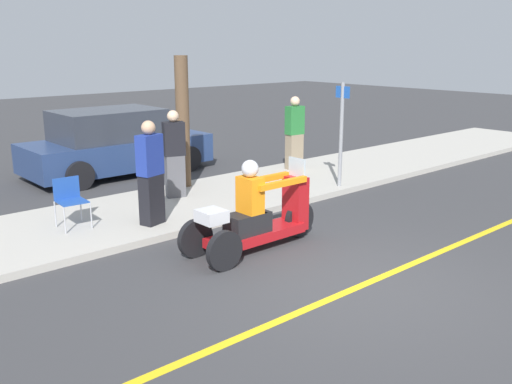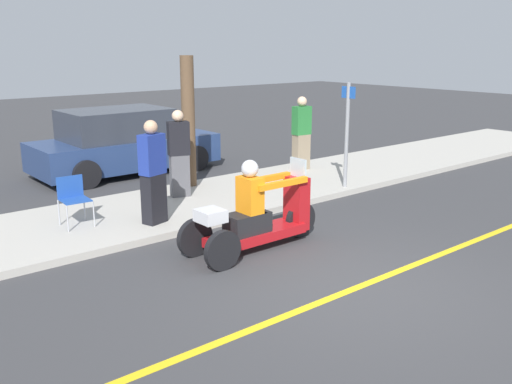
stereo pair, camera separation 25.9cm
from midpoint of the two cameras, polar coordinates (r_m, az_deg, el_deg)
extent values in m
plane|color=#38383A|center=(7.70, 11.15, -9.33)|extent=(60.00, 60.00, 0.00)
cube|color=gold|center=(7.61, 10.54, -9.57)|extent=(24.00, 0.12, 0.01)
cube|color=#B2ADA3|center=(10.98, -7.61, -1.53)|extent=(28.00, 2.80, 0.12)
cylinder|color=black|center=(9.40, 5.27, -2.77)|extent=(0.58, 0.10, 0.58)
cylinder|color=black|center=(8.01, -2.43, -5.86)|extent=(0.58, 0.10, 0.58)
cylinder|color=black|center=(8.54, -5.26, -4.58)|extent=(0.58, 0.10, 0.58)
cube|color=#AD1419|center=(8.81, 0.85, -4.32)|extent=(1.68, 0.49, 0.14)
cube|color=black|center=(8.63, 0.00, -3.11)|extent=(0.67, 0.38, 0.31)
cube|color=#AD1419|center=(9.25, 4.88, -1.10)|extent=(0.24, 0.38, 0.87)
cube|color=silver|center=(9.12, 5.04, 2.45)|extent=(0.03, 0.35, 0.30)
cube|color=silver|center=(8.17, -3.66, -2.38)|extent=(0.36, 0.38, 0.18)
cube|color=orange|center=(8.54, 0.26, -0.29)|extent=(0.26, 0.38, 0.55)
sphere|color=silver|center=(8.45, 0.26, 2.36)|extent=(0.26, 0.26, 0.26)
cube|color=black|center=(8.66, 1.42, -3.07)|extent=(0.14, 0.14, 0.31)
cube|color=black|center=(8.83, 0.40, -2.70)|extent=(0.14, 0.14, 0.31)
cube|color=orange|center=(8.67, 3.56, 0.85)|extent=(0.97, 0.09, 0.09)
cube|color=orange|center=(8.96, 1.82, 1.32)|extent=(0.97, 0.09, 0.09)
cube|color=black|center=(9.78, -9.41, -0.66)|extent=(0.43, 0.35, 0.85)
cube|color=navy|center=(9.61, -9.60, 3.74)|extent=(0.47, 0.36, 0.67)
sphere|color=tan|center=(9.53, -9.72, 6.42)|extent=(0.23, 0.23, 0.23)
cube|color=gray|center=(13.89, 5.06, 4.02)|extent=(0.40, 0.29, 0.85)
cube|color=#267233|center=(13.78, 5.14, 7.14)|extent=(0.44, 0.29, 0.67)
sphere|color=beige|center=(13.72, 5.18, 9.02)|extent=(0.23, 0.23, 0.23)
cube|color=#515156|center=(11.45, -6.99, 1.64)|extent=(0.43, 0.35, 0.84)
cube|color=black|center=(11.31, -7.11, 5.34)|extent=(0.47, 0.37, 0.66)
sphere|color=beige|center=(11.25, -7.18, 7.57)|extent=(0.23, 0.23, 0.23)
cylinder|color=#A5A8AD|center=(9.69, -17.60, -2.57)|extent=(0.02, 0.02, 0.44)
cylinder|color=#A5A8AD|center=(9.83, -15.18, -2.15)|extent=(0.02, 0.02, 0.44)
cylinder|color=#A5A8AD|center=(10.09, -18.41, -1.96)|extent=(0.02, 0.02, 0.44)
cylinder|color=#A5A8AD|center=(10.22, -16.08, -1.57)|extent=(0.02, 0.02, 0.44)
cube|color=#1E479E|center=(9.89, -16.92, -0.78)|extent=(0.46, 0.46, 0.02)
cube|color=#1E479E|center=(10.05, -17.41, 0.48)|extent=(0.44, 0.05, 0.38)
cube|color=navy|center=(14.33, -12.39, 3.96)|extent=(4.40, 1.85, 0.69)
cube|color=#2D333D|center=(14.12, -13.34, 6.63)|extent=(2.42, 1.66, 0.71)
cylinder|color=black|center=(14.29, -5.54, 3.38)|extent=(0.64, 0.22, 0.64)
cylinder|color=black|center=(15.83, -9.29, 4.36)|extent=(0.64, 0.22, 0.64)
cylinder|color=black|center=(12.95, -16.08, 1.70)|extent=(0.64, 0.22, 0.64)
cylinder|color=black|center=(14.64, -19.00, 2.92)|extent=(0.64, 0.22, 0.64)
cylinder|color=brown|center=(12.14, -6.17, 6.97)|extent=(0.28, 0.28, 2.74)
cylinder|color=gray|center=(12.14, 9.67, 5.56)|extent=(0.08, 0.08, 2.20)
cube|color=#1E51AD|center=(12.04, 9.86, 9.80)|extent=(0.02, 0.36, 0.24)
camera|label=1|loc=(0.13, -89.14, 0.23)|focal=40.00mm
camera|label=2|loc=(0.13, 90.86, -0.23)|focal=40.00mm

